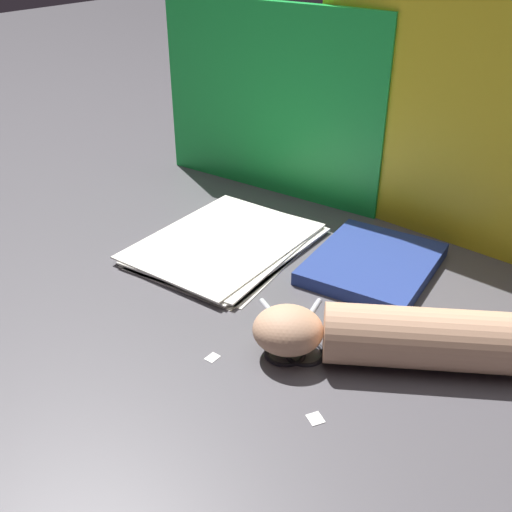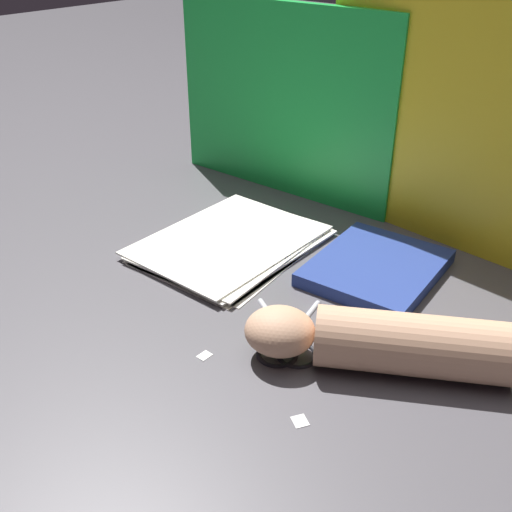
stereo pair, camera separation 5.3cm
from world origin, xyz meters
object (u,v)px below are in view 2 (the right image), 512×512
Objects in this scene: book_closed at (376,268)px; scissors at (288,342)px; hand_forearm at (382,341)px; paper_stack at (232,243)px.

book_closed reaches higher than scissors.
book_closed is 0.71× the size of hand_forearm.
hand_forearm reaches higher than book_closed.
paper_stack reaches higher than scissors.
book_closed is 0.25m from scissors.
scissors is at bearing -160.85° from hand_forearm.
scissors is (0.25, -0.16, -0.00)m from paper_stack.
scissors is (0.00, -0.25, -0.01)m from book_closed.
book_closed is at bearing 90.18° from scissors.
hand_forearm is (0.12, 0.04, 0.04)m from scissors.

